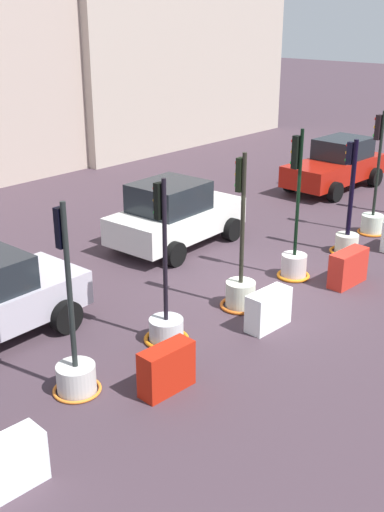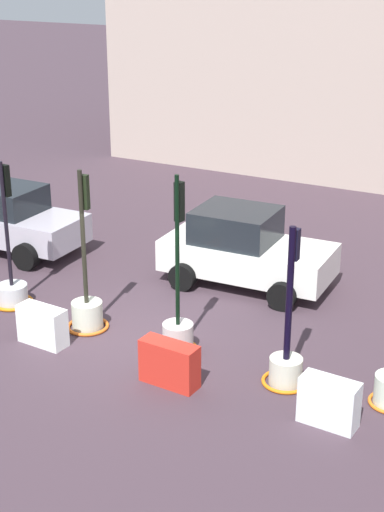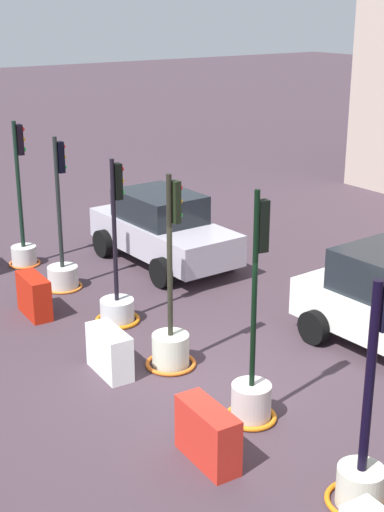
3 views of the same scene
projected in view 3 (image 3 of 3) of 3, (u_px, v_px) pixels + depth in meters
name	position (u px, v px, depth m)	size (l,w,h in m)	color
ground_plane	(214.00, 389.00, 11.93)	(120.00, 120.00, 0.00)	#3F3039
traffic_light_0	(23.00, 238.00, 17.37)	(0.75, 0.75, 3.41)	beige
traffic_light_1	(63.00, 267.00, 15.99)	(0.82, 0.82, 3.33)	beige
traffic_light_2	(117.00, 299.00, 14.30)	(0.88, 0.88, 3.23)	silver
traffic_light_3	(171.00, 338.00, 12.55)	(0.88, 0.88, 3.37)	beige
traffic_light_4	(252.00, 387.00, 10.91)	(0.79, 0.79, 3.55)	beige
traffic_light_5	(362.00, 467.00, 9.06)	(0.86, 0.86, 2.99)	beige
construction_barrier_1	(34.00, 296.00, 14.61)	(1.01, 0.44, 0.83)	#B51E0D
construction_barrier_2	(110.00, 352.00, 12.33)	(1.03, 0.47, 0.78)	white
construction_barrier_3	(208.00, 435.00, 9.94)	(1.10, 0.46, 0.82)	red
car_silver_hatchback	(163.00, 229.00, 17.43)	(4.15, 2.14, 1.71)	#B1ACB9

